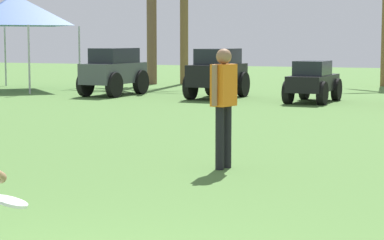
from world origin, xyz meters
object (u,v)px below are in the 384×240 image
teammate_midfield (224,97)px  palm_tree_far_left (151,1)px  parked_car_slot_c (313,81)px  parked_car_slot_a (114,70)px  event_tent (15,10)px  parked_car_slot_b (218,72)px  frisbee_in_flight (10,202)px

teammate_midfield → palm_tree_far_left: palm_tree_far_left is taller
parked_car_slot_c → teammate_midfield: bearing=-83.8°
parked_car_slot_a → event_tent: event_tent is taller
parked_car_slot_a → parked_car_slot_b: size_ratio=1.01×
parked_car_slot_b → palm_tree_far_left: bearing=130.5°
parked_car_slot_c → event_tent: bearing=173.0°
parked_car_slot_b → palm_tree_far_left: 7.20m
parked_car_slot_a → parked_car_slot_c: parked_car_slot_a is taller
frisbee_in_flight → event_tent: (-11.33, 16.43, 2.09)m
teammate_midfield → parked_car_slot_c: 10.59m
frisbee_in_flight → parked_car_slot_c: (-1.14, 15.17, 0.05)m
frisbee_in_flight → event_tent: bearing=124.6°
event_tent → frisbee_in_flight: bearing=-55.4°
teammate_midfield → parked_car_slot_a: size_ratio=0.65×
parked_car_slot_a → palm_tree_far_left: size_ratio=0.48×
frisbee_in_flight → parked_car_slot_a: parked_car_slot_a is taller
teammate_midfield → parked_car_slot_a: bearing=123.8°
parked_car_slot_b → frisbee_in_flight: bearing=-75.7°
palm_tree_far_left → parked_car_slot_a: bearing=-77.3°
parked_car_slot_a → parked_car_slot_c: (6.06, -0.26, -0.18)m
parked_car_slot_b → event_tent: size_ratio=0.75×
event_tent → parked_car_slot_b: bearing=-6.7°
parked_car_slot_c → palm_tree_far_left: 9.48m
parked_car_slot_a → parked_car_slot_b: bearing=2.2°
parked_car_slot_c → palm_tree_far_left: (-7.26, 5.57, 2.50)m
parked_car_slot_c → event_tent: event_tent is taller
parked_car_slot_a → parked_car_slot_c: bearing=-2.4°
parked_car_slot_a → parked_car_slot_c: 6.07m
parked_car_slot_b → parked_car_slot_a: bearing=-177.8°
teammate_midfield → parked_car_slot_a: (-7.21, 10.78, -0.20)m
parked_car_slot_b → parked_car_slot_c: 2.86m
frisbee_in_flight → parked_car_slot_a: size_ratio=0.15×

